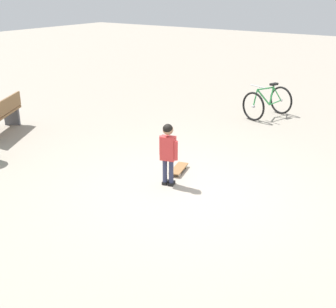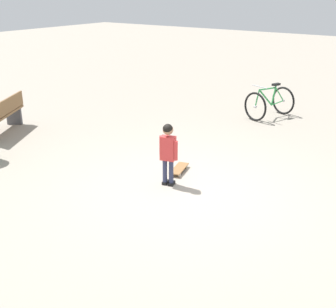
# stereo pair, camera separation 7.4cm
# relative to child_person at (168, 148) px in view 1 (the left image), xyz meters

# --- Properties ---
(ground_plane) EXTENTS (50.00, 50.00, 0.00)m
(ground_plane) POSITION_rel_child_person_xyz_m (-0.00, -0.38, -0.66)
(ground_plane) COLOR #9E9384
(child_person) EXTENTS (0.22, 0.40, 1.06)m
(child_person) POSITION_rel_child_person_xyz_m (0.00, 0.00, 0.00)
(child_person) COLOR #2D3351
(child_person) RESTS_ON ground
(skateboard) EXTENTS (0.59, 0.33, 0.07)m
(skateboard) POSITION_rel_child_person_xyz_m (0.56, 0.15, -0.60)
(skateboard) COLOR olive
(skateboard) RESTS_ON ground
(bicycle_far) EXTENTS (1.24, 1.02, 0.85)m
(bicycle_far) POSITION_rel_child_person_xyz_m (4.70, 0.21, -0.28)
(bicycle_far) COLOR black
(bicycle_far) RESTS_ON ground
(street_bench) EXTENTS (1.60, 1.18, 0.80)m
(street_bench) POSITION_rel_child_person_xyz_m (0.08, 4.54, -0.23)
(street_bench) COLOR brown
(street_bench) RESTS_ON ground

